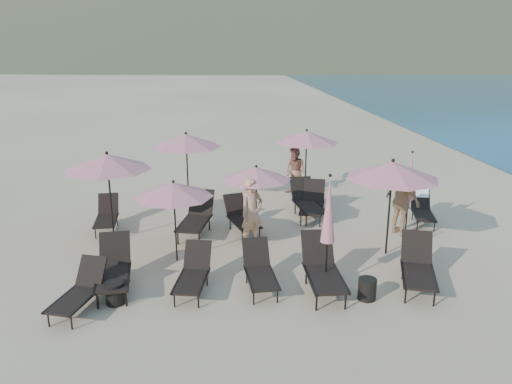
{
  "coord_description": "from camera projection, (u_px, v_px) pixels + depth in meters",
  "views": [
    {
      "loc": [
        -1.8,
        -9.63,
        5.04
      ],
      "look_at": [
        -0.68,
        3.5,
        1.1
      ],
      "focal_mm": 35.0,
      "sensor_mm": 36.0,
      "label": 1
    }
  ],
  "objects": [
    {
      "name": "lounger_8",
      "position": [
        241.0,
        217.0,
        13.83
      ],
      "size": [
        1.04,
        1.68,
        0.91
      ],
      "rotation": [
        0.0,
        0.0,
        0.3
      ],
      "color": "black",
      "rests_on": "ground"
    },
    {
      "name": "beachgoer_c",
      "position": [
        402.0,
        201.0,
        13.46
      ],
      "size": [
        0.93,
        1.21,
        1.91
      ],
      "primitive_type": "imported",
      "rotation": [
        0.0,
        0.0,
        2.05
      ],
      "color": "tan",
      "rests_on": "ground"
    },
    {
      "name": "lounger_10",
      "position": [
        313.0,
        202.0,
        14.92
      ],
      "size": [
        1.09,
        1.85,
        1.0
      ],
      "rotation": [
        0.0,
        0.0,
        -0.26
      ],
      "color": "black",
      "rests_on": "ground"
    },
    {
      "name": "umbrella_open_5",
      "position": [
        107.0,
        162.0,
        12.72
      ],
      "size": [
        2.24,
        2.24,
        2.41
      ],
      "color": "black",
      "rests_on": "ground"
    },
    {
      "name": "umbrella_open_2",
      "position": [
        392.0,
        170.0,
        11.84
      ],
      "size": [
        2.25,
        2.25,
        2.42
      ],
      "color": "black",
      "rests_on": "ground"
    },
    {
      "name": "lounger_2",
      "position": [
        193.0,
        273.0,
        10.48
      ],
      "size": [
        0.84,
        1.62,
        0.89
      ],
      "rotation": [
        0.0,
        0.0,
        -0.17
      ],
      "color": "black",
      "rests_on": "ground"
    },
    {
      "name": "umbrella_open_4",
      "position": [
        307.0,
        137.0,
        16.58
      ],
      "size": [
        2.15,
        2.15,
        2.31
      ],
      "color": "black",
      "rests_on": "ground"
    },
    {
      "name": "lounger_11",
      "position": [
        422.0,
        207.0,
        14.53
      ],
      "size": [
        0.87,
        1.59,
        0.94
      ],
      "rotation": [
        0.0,
        0.0,
        -0.23
      ],
      "color": "black",
      "rests_on": "ground"
    },
    {
      "name": "lounger_7",
      "position": [
        197.0,
        216.0,
        13.64
      ],
      "size": [
        1.08,
        1.93,
        1.05
      ],
      "rotation": [
        0.0,
        0.0,
        -0.23
      ],
      "color": "black",
      "rests_on": "ground"
    },
    {
      "name": "lounger_5",
      "position": [
        418.0,
        266.0,
        10.65
      ],
      "size": [
        1.17,
        1.88,
        1.01
      ],
      "rotation": [
        0.0,
        0.0,
        -0.31
      ],
      "color": "black",
      "rests_on": "ground"
    },
    {
      "name": "side_table_1",
      "position": [
        367.0,
        289.0,
        10.17
      ],
      "size": [
        0.38,
        0.38,
        0.45
      ],
      "primitive_type": "cylinder",
      "color": "black",
      "rests_on": "ground"
    },
    {
      "name": "beachgoer_a",
      "position": [
        252.0,
        213.0,
        12.69
      ],
      "size": [
        0.78,
        0.71,
        1.79
      ],
      "primitive_type": "imported",
      "rotation": [
        0.0,
        0.0,
        0.57
      ],
      "color": "tan",
      "rests_on": "ground"
    },
    {
      "name": "umbrella_open_1",
      "position": [
        256.0,
        174.0,
        13.04
      ],
      "size": [
        1.86,
        1.86,
        2.0
      ],
      "color": "black",
      "rests_on": "ground"
    },
    {
      "name": "hotel_skyline",
      "position": [
        31.0,
        4.0,
        255.13
      ],
      "size": [
        109.0,
        82.0,
        55.0
      ],
      "color": "beige",
      "rests_on": "ground"
    },
    {
      "name": "umbrella_open_0",
      "position": [
        174.0,
        190.0,
        11.56
      ],
      "size": [
        1.87,
        1.87,
        2.01
      ],
      "color": "black",
      "rests_on": "ground"
    },
    {
      "name": "ground",
      "position": [
        301.0,
        286.0,
        10.78
      ],
      "size": [
        800.0,
        800.0,
        0.0
      ],
      "primitive_type": "plane",
      "color": "#D6BA8C",
      "rests_on": "ground"
    },
    {
      "name": "umbrella_open_3",
      "position": [
        186.0,
        141.0,
        15.65
      ],
      "size": [
        2.21,
        2.21,
        2.38
      ],
      "color": "black",
      "rests_on": "ground"
    },
    {
      "name": "lounger_9",
      "position": [
        307.0,
        201.0,
        15.0
      ],
      "size": [
        0.91,
        1.89,
        1.04
      ],
      "rotation": [
        0.0,
        0.0,
        0.12
      ],
      "color": "black",
      "rests_on": "ground"
    },
    {
      "name": "umbrella_closed_1",
      "position": [
        410.0,
        177.0,
        13.25
      ],
      "size": [
        0.27,
        0.27,
        2.34
      ],
      "color": "black",
      "rests_on": "ground"
    },
    {
      "name": "lounger_3",
      "position": [
        260.0,
        269.0,
        10.62
      ],
      "size": [
        0.71,
        1.59,
        0.89
      ],
      "rotation": [
        0.0,
        0.0,
        0.08
      ],
      "color": "black",
      "rests_on": "ground"
    },
    {
      "name": "lounger_0",
      "position": [
        79.0,
        290.0,
        9.74
      ],
      "size": [
        0.99,
        1.61,
        0.87
      ],
      "rotation": [
        0.0,
        0.0,
        -0.3
      ],
      "color": "black",
      "rests_on": "ground"
    },
    {
      "name": "lounger_1",
      "position": [
        114.0,
        268.0,
        10.55
      ],
      "size": [
        0.86,
        1.83,
        1.02
      ],
      "rotation": [
        0.0,
        0.0,
        0.11
      ],
      "color": "black",
      "rests_on": "ground"
    },
    {
      "name": "volcanic_headland",
      "position": [
        333.0,
        6.0,
        297.88
      ],
      "size": [
        690.0,
        690.0,
        55.0
      ],
      "color": "brown",
      "rests_on": "ground"
    },
    {
      "name": "lounger_4",
      "position": [
        322.0,
        268.0,
        10.5
      ],
      "size": [
        0.72,
        1.85,
        1.06
      ],
      "rotation": [
        0.0,
        0.0,
        -0.0
      ],
      "color": "black",
      "rests_on": "ground"
    },
    {
      "name": "beachgoer_b",
      "position": [
        295.0,
        171.0,
        17.05
      ],
      "size": [
        1.01,
        1.02,
        1.66
      ],
      "primitive_type": "imported",
      "rotation": [
        0.0,
        0.0,
        -0.82
      ],
      "color": "#A06452",
      "rests_on": "ground"
    },
    {
      "name": "side_table_0",
      "position": [
        115.0,
        293.0,
        10.0
      ],
      "size": [
        0.38,
        0.38,
        0.46
      ],
      "primitive_type": "cylinder",
      "color": "black",
      "rests_on": "ground"
    },
    {
      "name": "lounger_6",
      "position": [
        107.0,
        215.0,
        13.99
      ],
      "size": [
        0.69,
        1.55,
        0.87
      ],
      "rotation": [
        0.0,
        0.0,
        0.08
      ],
      "color": "black",
      "rests_on": "ground"
    },
    {
      "name": "umbrella_closed_0",
      "position": [
        329.0,
        211.0,
        10.14
      ],
      "size": [
        0.3,
        0.3,
        2.55
      ],
      "color": "black",
      "rests_on": "ground"
    }
  ]
}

